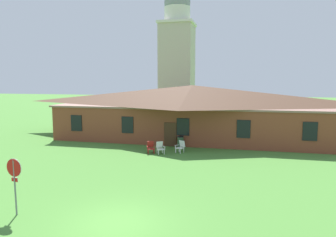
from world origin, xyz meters
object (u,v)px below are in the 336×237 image
Objects in this scene: stop_sign at (14,175)px; lawn_chair_by_porch at (151,147)px; lawn_chair_left_end at (181,146)px; trash_bin at (180,142)px; lawn_chair_near_door at (160,147)px.

stop_sign reaches higher than lawn_chair_by_porch.
stop_sign reaches higher than lawn_chair_left_end.
lawn_chair_left_end is 0.98× the size of trash_bin.
stop_sign is at bearing -106.38° from trash_bin.
lawn_chair_by_porch and lawn_chair_near_door have the same top height.
stop_sign is at bearing -109.98° from lawn_chair_left_end.
lawn_chair_near_door is 2.80m from trash_bin.
trash_bin is at bearing 53.63° from lawn_chair_by_porch.
lawn_chair_left_end is at bearing 70.02° from stop_sign.
lawn_chair_near_door is at bearing -113.79° from trash_bin.
trash_bin reaches higher than lawn_chair_by_porch.
lawn_chair_by_porch is 3.19m from trash_bin.
lawn_chair_left_end is at bearing 27.11° from lawn_chair_near_door.
lawn_chair_near_door and lawn_chair_left_end have the same top height.
stop_sign is 2.60× the size of lawn_chair_by_porch.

